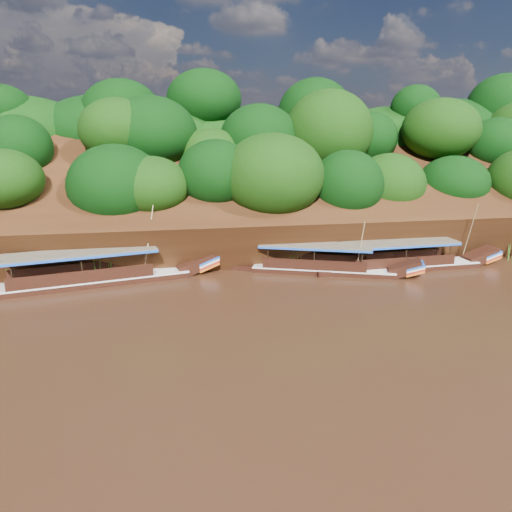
# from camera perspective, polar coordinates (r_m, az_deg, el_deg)

# --- Properties ---
(ground) EXTENTS (160.00, 160.00, 0.00)m
(ground) POSITION_cam_1_polar(r_m,az_deg,el_deg) (30.44, 7.63, -6.38)
(ground) COLOR black
(ground) RESTS_ON ground
(riverbank) EXTENTS (120.00, 30.06, 19.40)m
(riverbank) POSITION_cam_1_polar(r_m,az_deg,el_deg) (51.29, -0.02, 4.65)
(riverbank) COLOR black
(riverbank) RESTS_ON ground
(boat_0) EXTENTS (13.63, 2.68, 5.60)m
(boat_0) POSITION_cam_1_polar(r_m,az_deg,el_deg) (40.98, 17.81, -0.67)
(boat_0) COLOR black
(boat_0) RESTS_ON ground
(boat_1) EXTENTS (12.47, 6.07, 4.60)m
(boat_1) POSITION_cam_1_polar(r_m,az_deg,el_deg) (38.21, 8.68, -1.22)
(boat_1) COLOR black
(boat_1) RESTS_ON ground
(boat_2) EXTENTS (15.70, 5.33, 6.64)m
(boat_2) POSITION_cam_1_polar(r_m,az_deg,el_deg) (37.00, -16.76, -2.13)
(boat_2) COLOR black
(boat_2) RESTS_ON ground
(reeds) EXTENTS (48.43, 2.41, 1.84)m
(reeds) POSITION_cam_1_polar(r_m,az_deg,el_deg) (38.27, -2.25, -0.47)
(reeds) COLOR #2D5916
(reeds) RESTS_ON ground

